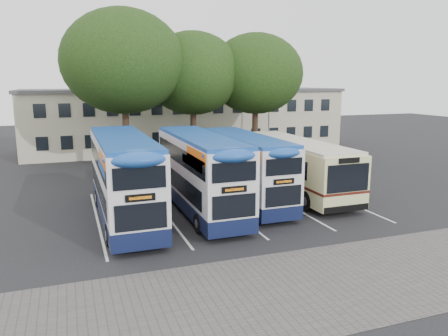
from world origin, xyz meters
name	(u,v)px	position (x,y,z in m)	size (l,w,h in m)	color
ground	(334,227)	(0.00, 0.00, 0.00)	(120.00, 120.00, 0.00)	black
paving_strip	(366,276)	(-2.00, -5.00, 0.01)	(40.00, 6.00, 0.01)	#595654
bay_lines	(226,207)	(-3.75, 5.00, 0.01)	(14.12, 11.00, 0.01)	silver
depot_building	(188,118)	(0.00, 26.99, 3.15)	(32.40, 8.40, 6.20)	#AAA489
lamp_post	(269,102)	(6.00, 19.97, 5.08)	(0.25, 1.05, 9.06)	gray
tree_left	(123,62)	(-7.69, 16.40, 8.38)	(9.06, 9.06, 12.24)	black
tree_mid	(193,73)	(-2.07, 17.50, 7.58)	(7.83, 7.83, 10.92)	black
tree_right	(256,74)	(3.31, 17.13, 7.57)	(7.90, 7.90, 10.94)	black
bus_dd_left	(124,174)	(-9.38, 4.64, 2.38)	(2.51, 10.36, 4.32)	#10173B
bus_dd_mid	(200,170)	(-5.33, 4.76, 2.30)	(2.43, 10.04, 4.18)	#10173B
bus_dd_right	(245,166)	(-2.36, 5.63, 2.17)	(2.29, 9.47, 3.94)	#10173B
bus_single	(294,163)	(1.42, 6.76, 1.89)	(2.85, 11.21, 3.34)	beige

